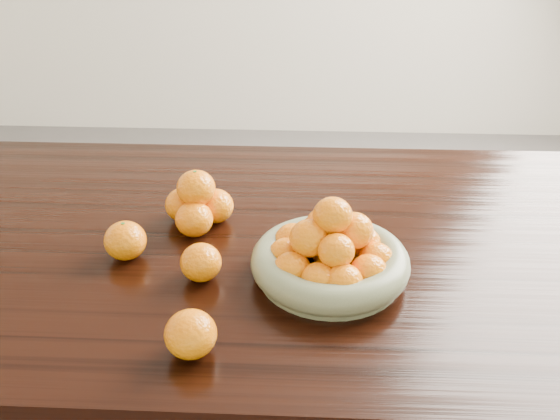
{
  "coord_description": "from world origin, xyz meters",
  "views": [
    {
      "loc": [
        0.01,
        -1.15,
        1.46
      ],
      "look_at": [
        -0.04,
        -0.02,
        0.83
      ],
      "focal_mm": 40.0,
      "sensor_mm": 36.0,
      "label": 1
    }
  ],
  "objects_px": {
    "dining_table": "(298,272)",
    "fruit_bowl": "(330,256)",
    "orange_pyramid": "(197,204)",
    "loose_orange_0": "(125,241)"
  },
  "relations": [
    {
      "from": "fruit_bowl",
      "to": "loose_orange_0",
      "type": "distance_m",
      "value": 0.42
    },
    {
      "from": "dining_table",
      "to": "fruit_bowl",
      "type": "bearing_deg",
      "value": -65.45
    },
    {
      "from": "fruit_bowl",
      "to": "loose_orange_0",
      "type": "height_order",
      "value": "fruit_bowl"
    },
    {
      "from": "dining_table",
      "to": "orange_pyramid",
      "type": "distance_m",
      "value": 0.27
    },
    {
      "from": "loose_orange_0",
      "to": "dining_table",
      "type": "bearing_deg",
      "value": 14.53
    },
    {
      "from": "fruit_bowl",
      "to": "orange_pyramid",
      "type": "distance_m",
      "value": 0.34
    },
    {
      "from": "loose_orange_0",
      "to": "orange_pyramid",
      "type": "bearing_deg",
      "value": 47.6
    },
    {
      "from": "loose_orange_0",
      "to": "fruit_bowl",
      "type": "bearing_deg",
      "value": -6.71
    },
    {
      "from": "dining_table",
      "to": "orange_pyramid",
      "type": "height_order",
      "value": "orange_pyramid"
    },
    {
      "from": "dining_table",
      "to": "fruit_bowl",
      "type": "relative_size",
      "value": 6.48
    }
  ]
}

